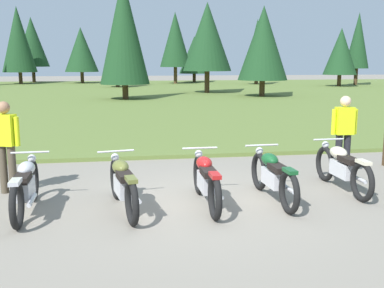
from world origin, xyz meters
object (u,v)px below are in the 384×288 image
(motorcycle_olive, at_px, (123,184))
(motorcycle_cream, at_px, (342,167))
(motorcycle_silver, at_px, (26,186))
(rider_with_back_turned, at_px, (6,142))
(motorcycle_british_green, at_px, (273,176))
(rider_in_hivis_vest, at_px, (344,131))
(motorcycle_red, at_px, (206,180))

(motorcycle_olive, relative_size, motorcycle_cream, 0.99)
(motorcycle_silver, distance_m, motorcycle_cream, 5.53)
(motorcycle_cream, distance_m, rider_with_back_turned, 6.12)
(motorcycle_british_green, xyz_separation_m, rider_in_hivis_vest, (1.99, 1.41, 0.51))
(motorcycle_cream, bearing_deg, motorcycle_red, -169.35)
(motorcycle_cream, xyz_separation_m, rider_in_hivis_vest, (0.52, 1.01, 0.51))
(motorcycle_olive, xyz_separation_m, rider_in_hivis_vest, (4.53, 1.56, 0.51))
(motorcycle_silver, xyz_separation_m, motorcycle_cream, (5.52, 0.43, 0.00))
(motorcycle_red, height_order, motorcycle_cream, same)
(motorcycle_silver, xyz_separation_m, motorcycle_red, (2.87, -0.07, 0.00))
(rider_in_hivis_vest, bearing_deg, motorcycle_olive, -161.03)
(motorcycle_silver, bearing_deg, motorcycle_cream, 4.42)
(motorcycle_silver, xyz_separation_m, rider_with_back_turned, (-0.53, 1.19, 0.51))
(motorcycle_olive, relative_size, rider_in_hivis_vest, 1.25)
(motorcycle_red, relative_size, motorcycle_british_green, 1.00)
(motorcycle_olive, height_order, rider_with_back_turned, rider_with_back_turned)
(rider_with_back_turned, bearing_deg, motorcycle_cream, -7.22)
(rider_in_hivis_vest, bearing_deg, rider_with_back_turned, -177.89)
(motorcycle_silver, relative_size, motorcycle_olive, 1.01)
(motorcycle_olive, bearing_deg, motorcycle_british_green, 3.24)
(rider_with_back_turned, relative_size, rider_in_hivis_vest, 1.00)
(motorcycle_silver, relative_size, rider_with_back_turned, 1.26)
(motorcycle_red, xyz_separation_m, motorcycle_british_green, (1.18, 0.09, 0.00))
(motorcycle_british_green, relative_size, rider_in_hivis_vest, 1.26)
(rider_in_hivis_vest, bearing_deg, motorcycle_british_green, -144.64)
(rider_with_back_turned, xyz_separation_m, rider_in_hivis_vest, (6.57, 0.24, 0.00))
(motorcycle_british_green, distance_m, rider_with_back_turned, 4.75)
(motorcycle_cream, bearing_deg, rider_with_back_turned, 172.78)
(motorcycle_olive, relative_size, rider_with_back_turned, 1.25)
(motorcycle_cream, bearing_deg, motorcycle_british_green, -164.57)
(motorcycle_olive, relative_size, motorcycle_red, 0.99)
(motorcycle_red, distance_m, motorcycle_british_green, 1.18)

